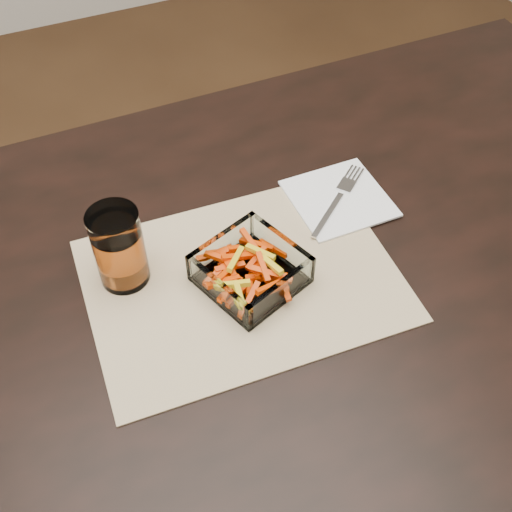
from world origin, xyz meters
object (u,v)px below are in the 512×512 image
object	(u,v)px
glass_bowl	(251,271)
tumbler	(119,250)
fork	(339,198)
dining_table	(262,304)

from	to	relation	value
glass_bowl	tumbler	bearing A→B (deg)	153.86
tumbler	fork	distance (m)	0.37
glass_bowl	tumbler	distance (m)	0.19
tumbler	glass_bowl	bearing A→B (deg)	-26.14
dining_table	glass_bowl	distance (m)	0.12
glass_bowl	fork	size ratio (longest dim) A/B	1.09
glass_bowl	fork	xyz separation A→B (m)	(0.20, 0.10, -0.02)
dining_table	tumbler	distance (m)	0.25
glass_bowl	tumbler	size ratio (longest dim) A/B	1.32
dining_table	fork	world-z (taller)	fork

